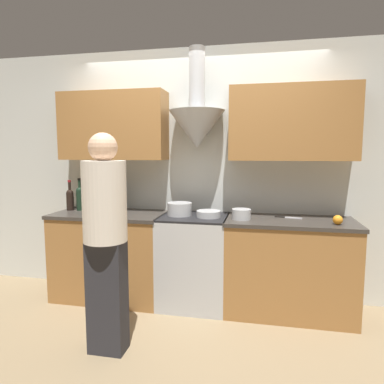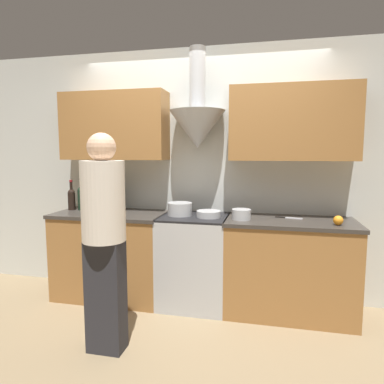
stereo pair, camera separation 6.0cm
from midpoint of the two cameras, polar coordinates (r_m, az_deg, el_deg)
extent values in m
plane|color=#847051|center=(3.38, -0.34, -20.28)|extent=(12.00, 12.00, 0.00)
cube|color=silver|center=(3.66, 1.95, 3.06)|extent=(8.40, 0.06, 2.60)
cone|color=#B7BABC|center=(3.47, 1.41, 10.39)|extent=(0.56, 0.56, 0.37)
cylinder|color=#B7BABC|center=(3.54, 1.43, 18.33)|extent=(0.16, 0.16, 0.61)
cube|color=#9E6B38|center=(3.76, -12.30, 10.63)|extent=(1.13, 0.32, 0.70)
cube|color=#9E6B38|center=(3.42, 16.93, 10.91)|extent=(1.17, 0.32, 0.70)
cube|color=#9E6B38|center=(3.78, -12.75, -10.37)|extent=(1.13, 0.60, 0.87)
cube|color=#38332D|center=(3.67, -12.93, -3.62)|extent=(1.15, 0.62, 0.03)
cube|color=#9E6B38|center=(3.44, 16.33, -12.18)|extent=(1.17, 0.60, 0.87)
cube|color=#38332D|center=(3.33, 16.58, -4.79)|extent=(1.20, 0.62, 0.03)
cube|color=#B7BABC|center=(3.50, 0.87, -11.47)|extent=(0.66, 0.60, 0.88)
cube|color=black|center=(3.24, -0.23, -13.64)|extent=(0.46, 0.01, 0.40)
cube|color=black|center=(3.38, 0.88, -4.18)|extent=(0.66, 0.60, 0.02)
cube|color=#B7BABC|center=(3.66, 1.75, -4.33)|extent=(0.66, 0.06, 0.10)
cylinder|color=black|center=(3.94, -19.01, -1.46)|extent=(0.08, 0.08, 0.19)
sphere|color=black|center=(3.93, -19.06, -0.10)|extent=(0.07, 0.07, 0.07)
cylinder|color=black|center=(3.92, -19.10, 0.88)|extent=(0.03, 0.03, 0.10)
cylinder|color=maroon|center=(3.92, -19.13, 1.76)|extent=(0.03, 0.03, 0.02)
cylinder|color=black|center=(3.90, -17.53, -1.30)|extent=(0.08, 0.08, 0.21)
sphere|color=black|center=(3.89, -17.58, 0.26)|extent=(0.08, 0.08, 0.08)
cylinder|color=black|center=(3.88, -17.62, 1.22)|extent=(0.03, 0.03, 0.09)
cylinder|color=black|center=(3.88, -17.65, 2.07)|extent=(0.03, 0.03, 0.02)
cylinder|color=black|center=(3.84, -16.33, -1.34)|extent=(0.07, 0.07, 0.22)
sphere|color=black|center=(3.83, -16.38, 0.28)|extent=(0.07, 0.07, 0.07)
cylinder|color=black|center=(3.82, -16.41, 1.27)|extent=(0.03, 0.03, 0.10)
cylinder|color=gold|center=(3.82, -16.44, 2.17)|extent=(0.03, 0.03, 0.02)
cylinder|color=black|center=(3.80, -14.96, -1.56)|extent=(0.07, 0.07, 0.20)
sphere|color=black|center=(3.79, -15.00, -0.08)|extent=(0.07, 0.07, 0.07)
cylinder|color=black|center=(3.78, -15.03, 0.85)|extent=(0.03, 0.03, 0.09)
cylinder|color=maroon|center=(3.78, -15.06, 1.72)|extent=(0.03, 0.03, 0.02)
cylinder|color=black|center=(3.75, -13.69, -1.62)|extent=(0.07, 0.07, 0.20)
sphere|color=black|center=(3.74, -13.73, -0.12)|extent=(0.07, 0.07, 0.07)
cylinder|color=black|center=(3.73, -13.76, 0.86)|extent=(0.03, 0.03, 0.10)
cylinder|color=maroon|center=(3.73, -13.79, 1.76)|extent=(0.03, 0.03, 0.02)
cylinder|color=black|center=(3.73, -12.37, -1.62)|extent=(0.07, 0.07, 0.20)
sphere|color=black|center=(3.72, -12.41, -0.09)|extent=(0.07, 0.07, 0.07)
cylinder|color=black|center=(3.71, -12.44, 0.87)|extent=(0.03, 0.03, 0.09)
cylinder|color=#234C33|center=(3.71, -12.46, 1.76)|extent=(0.03, 0.03, 0.02)
cylinder|color=black|center=(3.69, -11.25, -1.77)|extent=(0.08, 0.08, 0.19)
sphere|color=black|center=(3.67, -11.28, -0.31)|extent=(0.08, 0.08, 0.08)
cylinder|color=black|center=(3.67, -11.31, 0.80)|extent=(0.03, 0.03, 0.11)
cylinder|color=gold|center=(3.66, -11.33, 1.81)|extent=(0.03, 0.03, 0.02)
cylinder|color=#B7BABC|center=(3.41, -1.54, -2.84)|extent=(0.24, 0.24, 0.13)
cylinder|color=#B7BABC|center=(3.32, 3.30, -3.67)|extent=(0.23, 0.23, 0.06)
sphere|color=orange|center=(3.22, 23.68, -4.36)|extent=(0.08, 0.08, 0.08)
cylinder|color=#B7BABC|center=(3.24, 8.75, -3.70)|extent=(0.18, 0.18, 0.10)
cube|color=silver|center=(3.40, 17.12, -4.20)|extent=(0.16, 0.07, 0.01)
cube|color=black|center=(3.41, 14.99, -4.08)|extent=(0.10, 0.04, 0.01)
cube|color=#28282D|center=(2.81, -13.52, -16.49)|extent=(0.28, 0.18, 0.87)
cylinder|color=silver|center=(2.61, -13.96, -1.50)|extent=(0.32, 0.32, 0.60)
sphere|color=#E0B28E|center=(2.59, -14.21, 7.25)|extent=(0.21, 0.21, 0.21)
camera|label=1|loc=(0.03, -89.47, 0.06)|focal=32.00mm
camera|label=2|loc=(0.03, 90.53, -0.06)|focal=32.00mm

